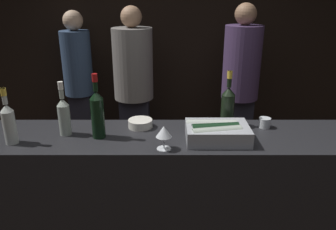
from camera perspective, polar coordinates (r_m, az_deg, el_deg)
wall_back_chalkboard at (r=3.98m, az=-0.04°, el=14.31°), size 6.40×0.06×2.80m
bar_counter at (r=2.22m, az=0.00°, el=-15.76°), size 2.43×0.51×1.03m
ice_bin_with_bottles at (r=1.90m, az=8.40°, el=-2.86°), size 0.36×0.25×0.10m
bowl_white at (r=2.07m, az=-4.85°, el=-1.43°), size 0.15×0.15×0.05m
wine_glass at (r=1.75m, az=-0.73°, el=-3.05°), size 0.09×0.09×0.13m
candle_votive at (r=2.15m, az=16.46°, el=-1.27°), size 0.07×0.07×0.06m
rose_wine_bottle at (r=2.01m, az=-25.99°, el=-1.09°), size 0.07×0.07×0.32m
champagne_bottle at (r=2.10m, az=10.37°, el=1.78°), size 0.08×0.08×0.35m
red_wine_bottle_burgundy at (r=1.92m, az=-12.19°, el=0.43°), size 0.08×0.08×0.38m
white_wine_bottle at (r=2.02m, az=-17.68°, el=0.10°), size 0.07×0.07×0.33m
person_in_hoodie at (r=3.45m, az=-6.03°, el=5.59°), size 0.41×0.41×1.72m
person_blond_tee at (r=3.45m, az=12.45°, el=5.64°), size 0.37×0.37×1.74m
person_grey_polo at (r=3.80m, az=-15.36°, el=6.18°), size 0.32×0.32×1.66m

